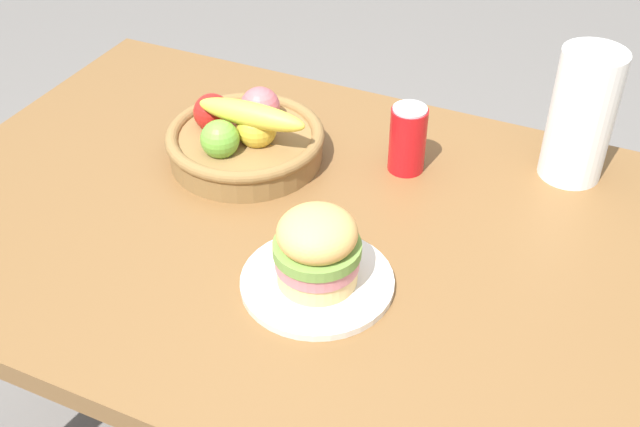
# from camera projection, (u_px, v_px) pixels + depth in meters

# --- Properties ---
(dining_table) EXTENTS (1.40, 0.90, 0.75)m
(dining_table) POSITION_uv_depth(u_px,v_px,m) (316.00, 270.00, 1.37)
(dining_table) COLOR brown
(dining_table) RESTS_ON ground_plane
(plate) EXTENTS (0.23, 0.23, 0.01)m
(plate) POSITION_uv_depth(u_px,v_px,m) (317.00, 282.00, 1.19)
(plate) COLOR silver
(plate) RESTS_ON dining_table
(sandwich) EXTENTS (0.13, 0.13, 0.13)m
(sandwich) POSITION_uv_depth(u_px,v_px,m) (317.00, 248.00, 1.15)
(sandwich) COLOR #E5BC75
(sandwich) RESTS_ON plate
(soda_can) EXTENTS (0.07, 0.07, 0.13)m
(soda_can) POSITION_uv_depth(u_px,v_px,m) (408.00, 139.00, 1.40)
(soda_can) COLOR red
(soda_can) RESTS_ON dining_table
(fruit_basket) EXTENTS (0.29, 0.29, 0.14)m
(fruit_basket) POSITION_uv_depth(u_px,v_px,m) (245.00, 137.00, 1.43)
(fruit_basket) COLOR olive
(fruit_basket) RESTS_ON dining_table
(paper_towel_roll) EXTENTS (0.11, 0.11, 0.24)m
(paper_towel_roll) POSITION_uv_depth(u_px,v_px,m) (582.00, 116.00, 1.35)
(paper_towel_roll) COLOR white
(paper_towel_roll) RESTS_ON dining_table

